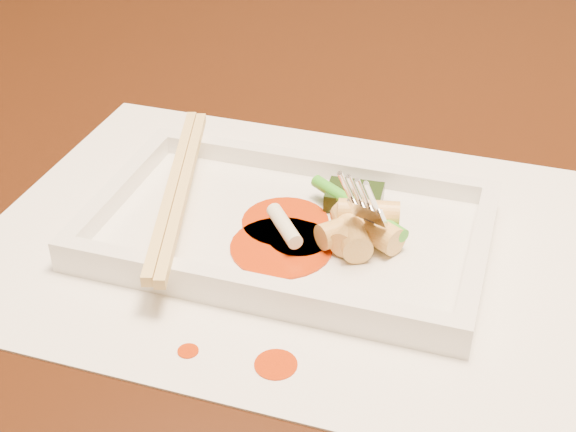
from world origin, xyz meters
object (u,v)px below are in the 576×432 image
(chopstick_a, at_px, (173,186))
(fork, at_px, (407,133))
(plate_base, at_px, (288,233))
(table, at_px, (372,246))
(placemat, at_px, (288,239))

(chopstick_a, distance_m, fork, 0.16)
(plate_base, bearing_deg, chopstick_a, 180.00)
(table, height_order, fork, fork)
(chopstick_a, height_order, fork, fork)
(placemat, bearing_deg, chopstick_a, 180.00)
(plate_base, bearing_deg, placemat, 180.00)
(table, xyz_separation_m, plate_base, (-0.03, -0.15, 0.11))
(placemat, height_order, fork, fork)
(table, bearing_deg, fork, -73.01)
(fork, bearing_deg, table, 106.99)
(plate_base, bearing_deg, table, 78.26)
(placemat, bearing_deg, fork, 14.42)
(chopstick_a, bearing_deg, placemat, 0.00)
(placemat, bearing_deg, plate_base, 0.00)
(placemat, xyz_separation_m, fork, (0.07, 0.02, 0.08))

